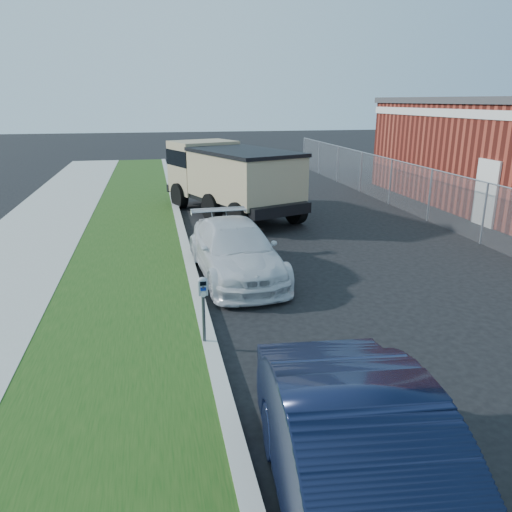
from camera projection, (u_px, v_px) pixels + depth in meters
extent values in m
plane|color=black|center=(335.00, 315.00, 9.87)|extent=(120.00, 120.00, 0.00)
cube|color=#9A9A91|center=(195.00, 285.00, 11.22)|extent=(0.25, 50.00, 0.15)
cube|color=#173E11|center=(122.00, 291.00, 10.91)|extent=(3.00, 50.00, 0.13)
plane|color=slate|center=(430.00, 195.00, 17.30)|extent=(0.00, 30.00, 30.00)
cylinder|color=#90959D|center=(432.00, 169.00, 17.03)|extent=(0.04, 30.00, 0.04)
cylinder|color=#90959D|center=(484.00, 214.00, 14.50)|extent=(0.06, 0.06, 1.80)
cylinder|color=#90959D|center=(430.00, 195.00, 17.30)|extent=(0.06, 0.06, 1.80)
cylinder|color=#90959D|center=(390.00, 182.00, 20.10)|extent=(0.06, 0.06, 1.80)
cylinder|color=#90959D|center=(361.00, 172.00, 22.91)|extent=(0.06, 0.06, 1.80)
cylinder|color=#90959D|center=(338.00, 164.00, 25.71)|extent=(0.06, 0.06, 1.80)
cylinder|color=#90959D|center=(319.00, 158.00, 28.51)|extent=(0.06, 0.06, 1.80)
cylinder|color=#90959D|center=(304.00, 153.00, 31.32)|extent=(0.06, 0.06, 1.80)
cube|color=silver|center=(461.00, 114.00, 17.71)|extent=(0.06, 14.00, 0.30)
cube|color=silver|center=(486.00, 193.00, 16.59)|extent=(0.08, 1.10, 2.20)
cylinder|color=#3F4247|center=(204.00, 320.00, 8.36)|extent=(0.06, 0.06, 0.86)
cube|color=gray|center=(203.00, 288.00, 8.19)|extent=(0.16, 0.11, 0.26)
ellipsoid|color=gray|center=(202.00, 280.00, 8.15)|extent=(0.17, 0.12, 0.10)
cube|color=black|center=(203.00, 284.00, 8.11)|extent=(0.10, 0.02, 0.07)
cube|color=navy|center=(203.00, 289.00, 8.14)|extent=(0.09, 0.01, 0.06)
cylinder|color=silver|center=(203.00, 295.00, 8.17)|extent=(0.09, 0.01, 0.09)
cube|color=#3F4247|center=(203.00, 288.00, 8.13)|extent=(0.03, 0.01, 0.04)
imported|color=silver|center=(236.00, 250.00, 11.90)|extent=(2.06, 4.52, 1.28)
imported|color=black|center=(369.00, 481.00, 4.56)|extent=(1.90, 4.56, 1.47)
cube|color=black|center=(233.00, 196.00, 18.17)|extent=(4.33, 6.71, 0.35)
cube|color=#968361|center=(204.00, 167.00, 19.76)|extent=(2.82, 2.51, 1.99)
cube|color=black|center=(203.00, 156.00, 19.64)|extent=(2.86, 2.54, 0.60)
cube|color=#968361|center=(244.00, 176.00, 17.29)|extent=(3.73, 4.75, 1.59)
cube|color=black|center=(244.00, 152.00, 17.04)|extent=(3.86, 4.88, 0.12)
cube|color=black|center=(194.00, 186.00, 20.78)|extent=(2.28, 1.00, 0.30)
cylinder|color=black|center=(179.00, 196.00, 19.40)|extent=(0.66, 1.04, 0.99)
cylinder|color=black|center=(230.00, 190.00, 20.58)|extent=(0.66, 1.04, 0.99)
cylinder|color=black|center=(212.00, 208.00, 17.25)|extent=(0.66, 1.04, 0.99)
cylinder|color=black|center=(266.00, 201.00, 18.43)|extent=(0.66, 1.04, 0.99)
cylinder|color=black|center=(238.00, 218.00, 15.82)|extent=(0.66, 1.04, 0.99)
cylinder|color=black|center=(296.00, 209.00, 17.00)|extent=(0.66, 1.04, 0.99)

